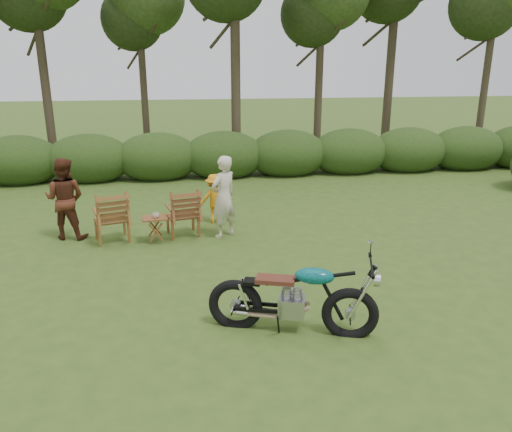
{
  "coord_description": "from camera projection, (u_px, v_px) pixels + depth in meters",
  "views": [
    {
      "loc": [
        -1.22,
        -6.15,
        3.48
      ],
      "look_at": [
        -0.04,
        1.92,
        0.9
      ],
      "focal_mm": 35.0,
      "sensor_mm": 36.0,
      "label": 1
    }
  ],
  "objects": [
    {
      "name": "ground",
      "position": [
        278.0,
        317.0,
        7.01
      ],
      "size": [
        80.0,
        80.0,
        0.0
      ],
      "primitive_type": "plane",
      "color": "#324B19",
      "rests_on": "ground"
    },
    {
      "name": "tree_line",
      "position": [
        236.0,
        47.0,
        15.12
      ],
      "size": [
        22.52,
        11.62,
        8.14
      ],
      "color": "#352A1C",
      "rests_on": "ground"
    },
    {
      "name": "motorcycle",
      "position": [
        291.0,
        330.0,
        6.69
      ],
      "size": [
        2.28,
        1.42,
        1.22
      ],
      "primitive_type": null,
      "rotation": [
        0.0,
        0.0,
        -0.31
      ],
      "color": "#0B969A",
      "rests_on": "ground"
    },
    {
      "name": "lawn_chair_right",
      "position": [
        184.0,
        235.0,
        10.29
      ],
      "size": [
        0.82,
        0.82,
        0.99
      ],
      "primitive_type": null,
      "rotation": [
        0.0,
        0.0,
        3.38
      ],
      "color": "#5A2C16",
      "rests_on": "ground"
    },
    {
      "name": "lawn_chair_left",
      "position": [
        113.0,
        241.0,
        9.98
      ],
      "size": [
        0.88,
        0.88,
        1.03
      ],
      "primitive_type": null,
      "rotation": [
        0.0,
        0.0,
        3.43
      ],
      "color": "brown",
      "rests_on": "ground"
    },
    {
      "name": "side_table",
      "position": [
        155.0,
        230.0,
        9.84
      ],
      "size": [
        0.55,
        0.48,
        0.51
      ],
      "primitive_type": null,
      "rotation": [
        0.0,
        0.0,
        0.12
      ],
      "color": "brown",
      "rests_on": "ground"
    },
    {
      "name": "cup",
      "position": [
        156.0,
        215.0,
        9.7
      ],
      "size": [
        0.14,
        0.14,
        0.1
      ],
      "primitive_type": "imported",
      "rotation": [
        0.0,
        0.0,
        0.12
      ],
      "color": "#C1B39F",
      "rests_on": "side_table"
    },
    {
      "name": "adult_a",
      "position": [
        225.0,
        236.0,
        10.23
      ],
      "size": [
        0.73,
        0.69,
        1.67
      ],
      "primitive_type": "imported",
      "rotation": [
        0.0,
        0.0,
        3.81
      ],
      "color": "beige",
      "rests_on": "ground"
    },
    {
      "name": "adult_b",
      "position": [
        69.0,
        238.0,
        10.15
      ],
      "size": [
        0.91,
        0.77,
        1.64
      ],
      "primitive_type": "imported",
      "rotation": [
        0.0,
        0.0,
        2.94
      ],
      "color": "#4E2416",
      "rests_on": "ground"
    },
    {
      "name": "child",
      "position": [
        215.0,
        222.0,
        11.11
      ],
      "size": [
        0.75,
        0.5,
        1.09
      ],
      "primitive_type": "imported",
      "rotation": [
        0.0,
        0.0,
        3.28
      ],
      "color": "orange",
      "rests_on": "ground"
    }
  ]
}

